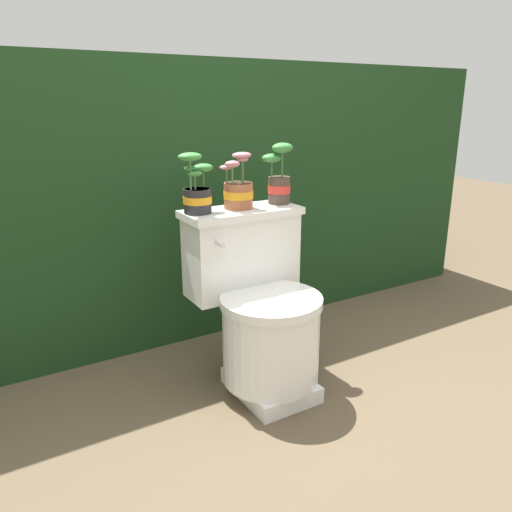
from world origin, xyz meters
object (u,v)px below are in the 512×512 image
at_px(potted_plant_left, 197,192).
at_px(potted_plant_middle, 279,180).
at_px(potted_plant_midleft, 238,190).
at_px(toilet, 260,310).

relative_size(potted_plant_left, potted_plant_middle, 0.93).
relative_size(potted_plant_midleft, potted_plant_middle, 0.88).
distance_m(toilet, potted_plant_left, 0.54).
bearing_deg(potted_plant_left, toilet, -42.03).
xyz_separation_m(potted_plant_left, potted_plant_middle, (0.38, -0.00, 0.02)).
bearing_deg(potted_plant_middle, potted_plant_midleft, 179.69).
xyz_separation_m(potted_plant_midleft, potted_plant_middle, (0.20, -0.00, 0.03)).
height_order(potted_plant_midleft, potted_plant_middle, potted_plant_middle).
distance_m(potted_plant_left, potted_plant_midleft, 0.18).
relative_size(potted_plant_left, potted_plant_midleft, 1.05).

